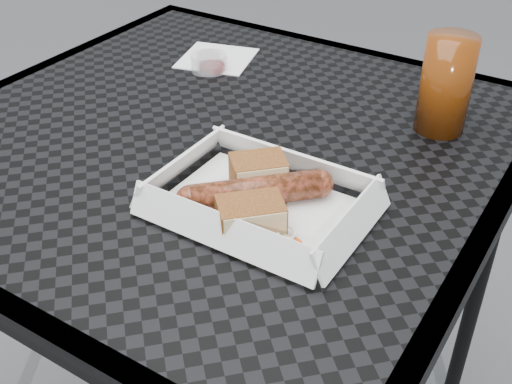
{
  "coord_description": "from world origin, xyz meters",
  "views": [
    {
      "loc": [
        0.47,
        -0.64,
        1.19
      ],
      "look_at": [
        0.15,
        -0.13,
        0.78
      ],
      "focal_mm": 45.0,
      "sensor_mm": 36.0,
      "label": 1
    }
  ],
  "objects_px": {
    "food_tray": "(261,207)",
    "bratwurst": "(256,192)",
    "drink_glass": "(446,85)",
    "patio_table": "(217,177)"
  },
  "relations": [
    {
      "from": "bratwurst",
      "to": "drink_glass",
      "type": "distance_m",
      "value": 0.33
    },
    {
      "from": "food_tray",
      "to": "bratwurst",
      "type": "distance_m",
      "value": 0.02
    },
    {
      "from": "patio_table",
      "to": "drink_glass",
      "type": "relative_size",
      "value": 5.81
    },
    {
      "from": "drink_glass",
      "to": "patio_table",
      "type": "bearing_deg",
      "value": -145.66
    },
    {
      "from": "bratwurst",
      "to": "patio_table",
      "type": "bearing_deg",
      "value": 140.06
    },
    {
      "from": "food_tray",
      "to": "bratwurst",
      "type": "bearing_deg",
      "value": 173.21
    },
    {
      "from": "bratwurst",
      "to": "food_tray",
      "type": "bearing_deg",
      "value": -6.79
    },
    {
      "from": "food_tray",
      "to": "drink_glass",
      "type": "height_order",
      "value": "drink_glass"
    },
    {
      "from": "drink_glass",
      "to": "food_tray",
      "type": "bearing_deg",
      "value": -110.53
    },
    {
      "from": "patio_table",
      "to": "drink_glass",
      "type": "distance_m",
      "value": 0.35
    }
  ]
}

